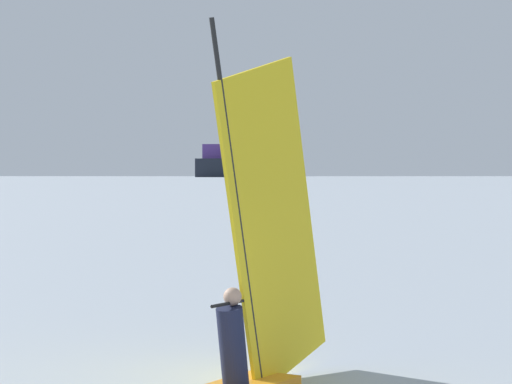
% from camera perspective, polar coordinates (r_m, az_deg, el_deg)
% --- Properties ---
extents(windsurfer, '(3.15, 3.20, 4.58)m').
position_cam_1_polar(windsurfer, '(13.35, -0.38, -5.39)').
color(windsurfer, orange).
rests_on(windsurfer, ground_plane).
extents(cargo_ship, '(94.74, 197.11, 42.13)m').
position_cam_1_polar(cargo_ship, '(838.54, -1.10, 1.48)').
color(cargo_ship, black).
rests_on(cargo_ship, ground_plane).
extents(distant_headland, '(830.24, 442.60, 44.16)m').
position_cam_1_polar(distant_headland, '(1491.62, 8.20, 1.73)').
color(distant_headland, '#60665B').
rests_on(distant_headland, ground_plane).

